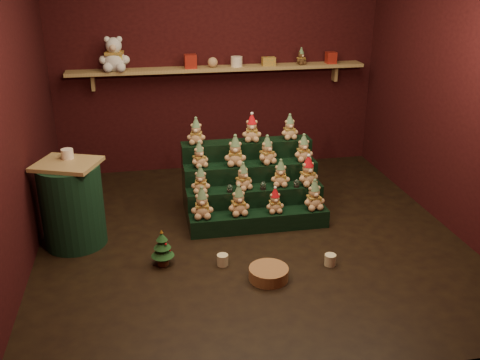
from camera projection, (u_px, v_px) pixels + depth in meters
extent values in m
plane|color=black|center=(250.00, 236.00, 5.24)|extent=(4.00, 4.00, 0.00)
cube|color=black|center=(217.00, 58.00, 6.58)|extent=(4.00, 0.10, 2.80)
cube|color=black|center=(329.00, 183.00, 2.85)|extent=(4.00, 0.10, 2.80)
cube|color=black|center=(5.00, 106.00, 4.36)|extent=(0.10, 4.00, 2.80)
cube|color=black|center=(462.00, 86.00, 5.06)|extent=(0.10, 4.00, 2.80)
cube|color=tan|center=(219.00, 68.00, 6.45)|extent=(3.60, 0.26, 0.04)
cube|color=tan|center=(93.00, 82.00, 6.30)|extent=(0.04, 0.12, 0.20)
cube|color=tan|center=(335.00, 73.00, 6.82)|extent=(0.04, 0.12, 0.20)
cube|color=black|center=(259.00, 221.00, 5.35)|extent=(1.40, 0.22, 0.18)
cube|color=black|center=(255.00, 204.00, 5.51)|extent=(1.40, 0.22, 0.36)
cube|color=black|center=(251.00, 187.00, 5.68)|extent=(1.40, 0.22, 0.54)
cube|color=black|center=(246.00, 172.00, 5.85)|extent=(1.40, 0.22, 0.72)
cylinder|color=black|center=(230.00, 191.00, 5.34)|extent=(0.06, 0.06, 0.02)
sphere|color=white|center=(230.00, 187.00, 5.33)|extent=(0.06, 0.06, 0.06)
cylinder|color=black|center=(263.00, 188.00, 5.40)|extent=(0.06, 0.06, 0.02)
sphere|color=white|center=(263.00, 185.00, 5.38)|extent=(0.06, 0.06, 0.06)
cylinder|color=black|center=(297.00, 186.00, 5.46)|extent=(0.06, 0.06, 0.02)
sphere|color=white|center=(297.00, 182.00, 5.44)|extent=(0.06, 0.06, 0.06)
cube|color=tan|center=(67.00, 164.00, 4.81)|extent=(0.66, 0.61, 0.04)
cylinder|color=black|center=(72.00, 205.00, 4.97)|extent=(0.57, 0.57, 0.79)
cylinder|color=beige|center=(67.00, 154.00, 4.88)|extent=(0.11, 0.11, 0.09)
cylinder|color=#4C2E1B|center=(163.00, 262.00, 4.74)|extent=(0.10, 0.10, 0.05)
cone|color=#153A1A|center=(163.00, 250.00, 4.69)|extent=(0.20, 0.20, 0.10)
cone|color=#153A1A|center=(162.00, 243.00, 4.67)|extent=(0.15, 0.15, 0.09)
cone|color=#153A1A|center=(162.00, 237.00, 4.64)|extent=(0.10, 0.10, 0.07)
cone|color=#C68C22|center=(161.00, 231.00, 4.62)|extent=(0.03, 0.03, 0.03)
cylinder|color=beige|center=(223.00, 260.00, 4.72)|extent=(0.10, 0.10, 0.10)
cylinder|color=beige|center=(330.00, 260.00, 4.72)|extent=(0.10, 0.10, 0.10)
cylinder|color=olive|center=(269.00, 273.00, 4.51)|extent=(0.45, 0.45, 0.11)
cube|color=#A72519|center=(190.00, 61.00, 6.34)|extent=(0.14, 0.14, 0.16)
cylinder|color=beige|center=(237.00, 62.00, 6.44)|extent=(0.14, 0.14, 0.12)
cube|color=#A72519|center=(331.00, 58.00, 6.64)|extent=(0.12, 0.12, 0.14)
sphere|color=tan|center=(213.00, 62.00, 6.39)|extent=(0.12, 0.12, 0.12)
cube|color=orange|center=(269.00, 61.00, 6.51)|extent=(0.16, 0.10, 0.10)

